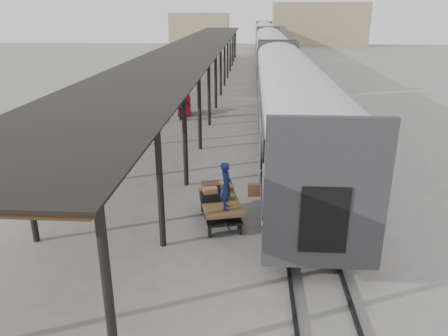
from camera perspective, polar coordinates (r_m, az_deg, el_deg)
name	(u,v)px	position (r m, az deg, el deg)	size (l,w,h in m)	color
ground	(212,218)	(15.63, -1.61, -6.51)	(160.00, 160.00, 0.00)	slate
train	(271,51)	(47.92, 6.15, 14.92)	(3.45, 76.01, 4.01)	silver
canopy	(197,46)	(38.31, -3.51, 15.66)	(4.90, 64.30, 4.15)	#422B19
rails	(270,76)	(48.43, 6.03, 11.84)	(1.54, 150.00, 0.12)	black
building_far	(318,24)	(92.81, 12.18, 17.92)	(18.00, 10.00, 8.00)	tan
building_left	(200,28)	(96.65, -3.15, 17.80)	(12.00, 8.00, 6.00)	tan
baggage_cart	(220,205)	(15.02, -0.52, -4.90)	(1.78, 2.63, 0.86)	brown
suitcase_stack	(215,191)	(15.15, -1.23, -3.05)	(1.22, 1.34, 0.44)	#38373A
luggage_tug	(184,106)	(30.74, -5.19, 8.05)	(1.07, 1.56, 1.28)	maroon
porter	(226,186)	(14.01, 0.29, -2.33)	(0.58, 0.38, 1.59)	navy
pedestrian	(182,106)	(29.17, -5.49, 8.08)	(1.10, 0.46, 1.88)	black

